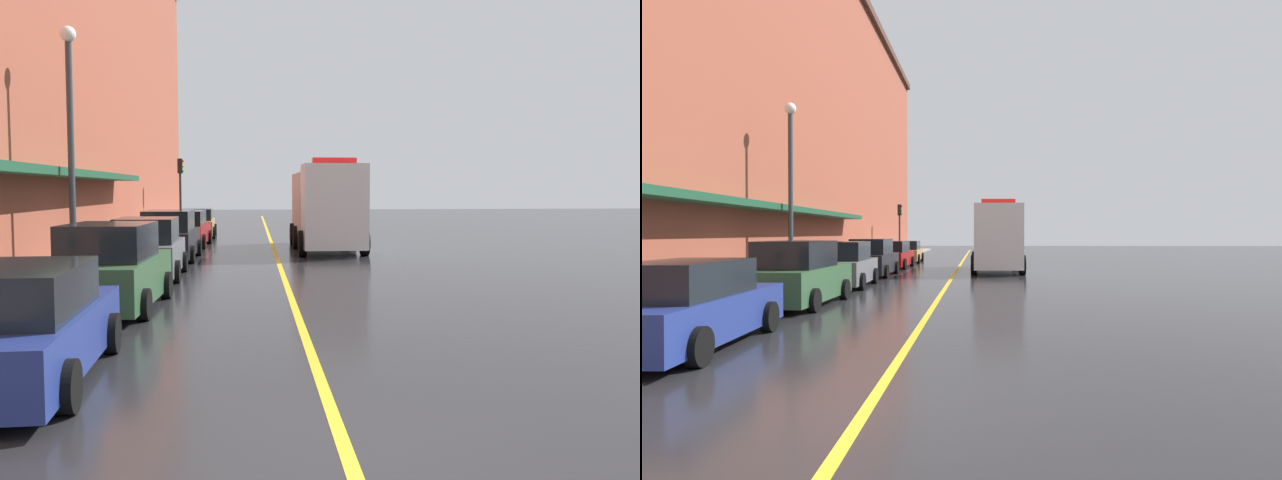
{
  "view_description": "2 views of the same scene",
  "coord_description": "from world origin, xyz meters",
  "views": [
    {
      "loc": [
        -0.9,
        -5.91,
        2.59
      ],
      "look_at": [
        1.38,
        17.12,
        0.86
      ],
      "focal_mm": 38.25,
      "sensor_mm": 36.0,
      "label": 1
    },
    {
      "loc": [
        1.35,
        -5.9,
        2.08
      ],
      "look_at": [
        0.59,
        15.36,
        1.81
      ],
      "focal_mm": 29.29,
      "sensor_mm": 36.0,
      "label": 2
    }
  ],
  "objects": [
    {
      "name": "street_lamp_left",
      "position": [
        -5.95,
        13.88,
        4.4
      ],
      "size": [
        0.44,
        0.44,
        6.94
      ],
      "color": "#33383D",
      "rests_on": "sidewalk_left"
    },
    {
      "name": "parked_car_1",
      "position": [
        -3.92,
        8.97,
        0.86
      ],
      "size": [
        2.19,
        4.45,
        1.86
      ],
      "rotation": [
        0.0,
        0.0,
        1.53
      ],
      "color": "#2D5133",
      "rests_on": "ground"
    },
    {
      "name": "parked_car_0",
      "position": [
        -3.96,
        3.39,
        0.75
      ],
      "size": [
        2.08,
        4.78,
        1.59
      ],
      "rotation": [
        0.0,
        0.0,
        1.6
      ],
      "color": "navy",
      "rests_on": "ground"
    },
    {
      "name": "box_truck",
      "position": [
        2.21,
        23.01,
        1.8
      ],
      "size": [
        2.75,
        8.0,
        3.78
      ],
      "rotation": [
        0.0,
        0.0,
        -1.57
      ],
      "color": "silver",
      "rests_on": "ground"
    },
    {
      "name": "ground_plane",
      "position": [
        0.0,
        25.0,
        0.0
      ],
      "size": [
        112.0,
        112.0,
        0.0
      ],
      "primitive_type": "plane",
      "color": "#232326"
    },
    {
      "name": "brick_building_left",
      "position": [
        -12.14,
        24.0,
        9.87
      ],
      "size": [
        10.65,
        64.0,
        19.73
      ],
      "color": "brown",
      "rests_on": "ground"
    },
    {
      "name": "parking_meter_1",
      "position": [
        -5.35,
        4.68,
        1.06
      ],
      "size": [
        0.14,
        0.18,
        1.33
      ],
      "color": "#4C4C51",
      "rests_on": "sidewalk_left"
    },
    {
      "name": "sidewalk_left",
      "position": [
        -6.2,
        25.0,
        0.07
      ],
      "size": [
        2.4,
        70.0,
        0.15
      ],
      "primitive_type": "cube",
      "color": "gray",
      "rests_on": "ground"
    },
    {
      "name": "parked_car_3",
      "position": [
        -3.92,
        19.31,
        0.84
      ],
      "size": [
        2.08,
        4.48,
        1.82
      ],
      "rotation": [
        0.0,
        0.0,
        1.56
      ],
      "color": "black",
      "rests_on": "ground"
    },
    {
      "name": "parked_car_2",
      "position": [
        -3.94,
        14.22,
        0.82
      ],
      "size": [
        2.09,
        4.19,
        1.76
      ],
      "rotation": [
        0.0,
        0.0,
        1.59
      ],
      "color": "#595B60",
      "rests_on": "ground"
    },
    {
      "name": "parked_car_4",
      "position": [
        -3.88,
        25.21,
        0.77
      ],
      "size": [
        2.09,
        4.6,
        1.63
      ],
      "rotation": [
        0.0,
        0.0,
        1.54
      ],
      "color": "maroon",
      "rests_on": "ground"
    },
    {
      "name": "traffic_light_near",
      "position": [
        -5.29,
        36.6,
        3.16
      ],
      "size": [
        0.38,
        0.36,
        4.3
      ],
      "color": "#232326",
      "rests_on": "sidewalk_left"
    },
    {
      "name": "lane_center_stripe",
      "position": [
        0.0,
        25.0,
        0.0
      ],
      "size": [
        0.16,
        70.0,
        0.01
      ],
      "primitive_type": "cube",
      "color": "gold",
      "rests_on": "ground"
    },
    {
      "name": "parking_meter_0",
      "position": [
        -5.35,
        29.7,
        1.06
      ],
      "size": [
        0.14,
        0.18,
        1.33
      ],
      "color": "#4C4C51",
      "rests_on": "sidewalk_left"
    },
    {
      "name": "parked_car_5",
      "position": [
        -3.87,
        31.36,
        0.73
      ],
      "size": [
        2.05,
        4.91,
        1.55
      ],
      "rotation": [
        0.0,
        0.0,
        1.6
      ],
      "color": "#A5844C",
      "rests_on": "ground"
    }
  ]
}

